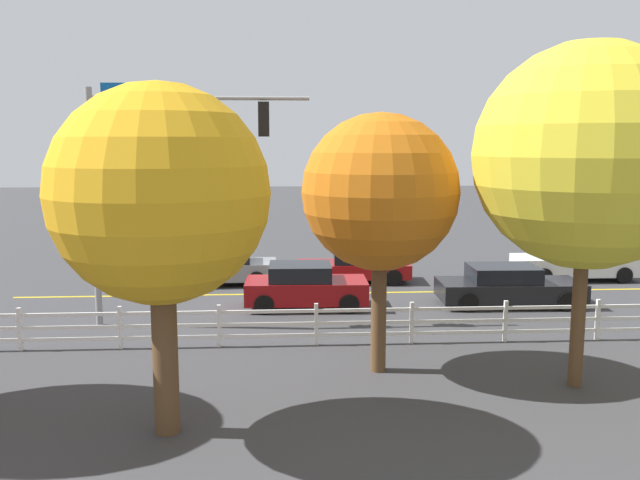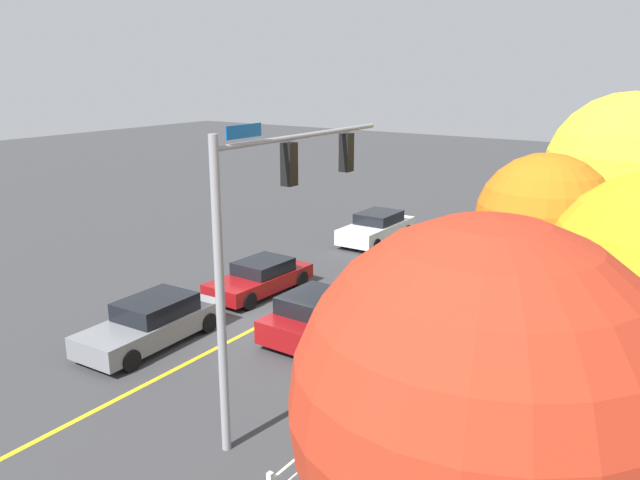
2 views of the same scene
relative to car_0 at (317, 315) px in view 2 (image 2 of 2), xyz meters
name	(u,v)px [view 2 (image 2 of 2)]	position (x,y,z in m)	size (l,w,h in m)	color
ground_plane	(262,324)	(0.25, -2.03, -0.72)	(120.00, 120.00, 0.00)	#38383A
lane_center_stripe	(328,290)	(-3.75, -2.03, -0.71)	(28.00, 0.16, 0.01)	gold
signal_assembly	(272,217)	(4.41, 1.78, 4.26)	(6.42, 0.38, 7.12)	gray
car_0	(317,315)	(0.00, 0.00, 0.00)	(4.04, 2.02, 1.46)	maroon
car_1	(152,322)	(3.28, -3.90, -0.03)	(4.80, 2.04, 1.42)	slate
car_2	(377,228)	(-11.00, -3.95, -0.02)	(4.69, 1.96, 1.44)	silver
car_3	(261,277)	(-2.12, -4.02, -0.10)	(4.46, 2.01, 1.25)	maroon
car_4	(414,263)	(-6.83, 0.09, -0.06)	(4.80, 2.07, 1.35)	black
white_rail_fence	(475,319)	(-2.75, 4.17, -0.11)	(26.10, 0.10, 1.15)	white
tree_0	(626,173)	(-5.81, 7.53, 4.42)	(4.89, 4.89, 7.59)	brown
tree_1	(544,222)	(-1.52, 6.29, 3.56)	(3.65, 3.65, 6.12)	brown
tree_4	(481,407)	(9.13, 8.44, 3.86)	(4.36, 4.36, 6.77)	brown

